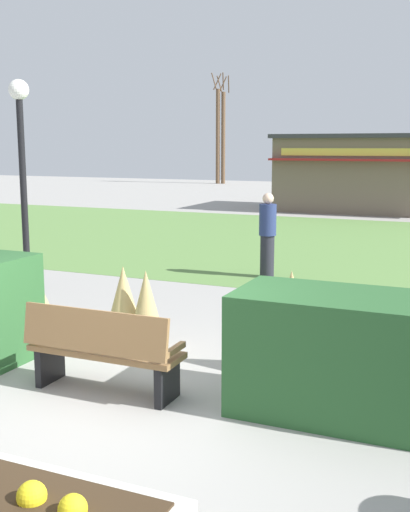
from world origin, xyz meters
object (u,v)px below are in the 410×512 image
at_px(parked_car_west_slot, 364,183).
at_px(person_strolling, 268,235).
at_px(food_kiosk, 378,173).
at_px(tree_right_bg, 218,134).
at_px(tree_left_bg, 223,136).
at_px(park_bench, 102,350).
at_px(lamppost_mid, 22,158).

bearing_deg(parked_car_west_slot, person_strolling, -84.87).
xyz_separation_m(food_kiosk, tree_right_bg, (-13.16, 14.96, 1.84)).
relative_size(food_kiosk, tree_left_bg, 1.08).
xyz_separation_m(park_bench, tree_left_bg, (-13.22, 35.82, 2.79)).
xyz_separation_m(park_bench, lamppost_mid, (-4.03, 3.73, 1.90)).
height_order(lamppost_mid, parked_car_west_slot, lamppost_mid).
xyz_separation_m(lamppost_mid, food_kiosk, (3.62, 17.00, -0.85)).
distance_m(food_kiosk, tree_left_bg, 19.87).
bearing_deg(food_kiosk, tree_right_bg, 131.33).
height_order(person_strolling, parked_car_west_slot, person_strolling).
bearing_deg(person_strolling, parked_car_west_slot, 68.17).
relative_size(park_bench, tree_left_bg, 0.23).
bearing_deg(lamppost_mid, person_strolling, 36.63).
xyz_separation_m(food_kiosk, parked_car_west_slot, (-1.90, 8.00, -0.89)).
bearing_deg(park_bench, food_kiosk, 91.14).
xyz_separation_m(lamppost_mid, person_strolling, (3.71, 2.76, -1.52)).
height_order(lamppost_mid, food_kiosk, lamppost_mid).
relative_size(food_kiosk, tree_right_bg, 1.05).
xyz_separation_m(food_kiosk, person_strolling, (0.09, -14.24, -0.68)).
bearing_deg(tree_left_bg, tree_right_bg, -160.08).
distance_m(person_strolling, parked_car_west_slot, 22.33).
height_order(park_bench, tree_left_bg, tree_left_bg).
height_order(park_bench, person_strolling, person_strolling).
bearing_deg(park_bench, parked_car_west_slot, 94.61).
height_order(tree_left_bg, tree_right_bg, tree_right_bg).
distance_m(park_bench, food_kiosk, 20.77).
bearing_deg(lamppost_mid, tree_right_bg, 106.62).
relative_size(lamppost_mid, parked_car_west_slot, 0.88).
distance_m(food_kiosk, person_strolling, 14.26).
bearing_deg(person_strolling, tree_right_bg, 87.44).
bearing_deg(person_strolling, lamppost_mid, -170.34).
relative_size(person_strolling, tree_left_bg, 0.23).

